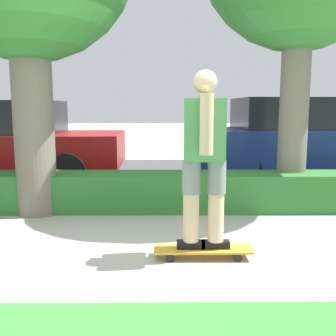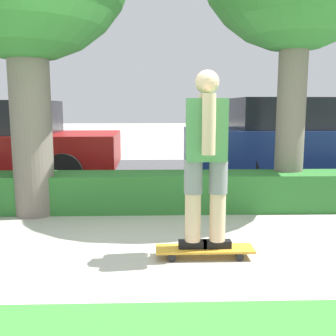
{
  "view_description": "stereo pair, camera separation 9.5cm",
  "coord_description": "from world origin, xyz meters",
  "px_view_note": "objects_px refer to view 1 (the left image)",
  "views": [
    {
      "loc": [
        0.17,
        -3.61,
        1.39
      ],
      "look_at": [
        0.21,
        0.6,
        0.73
      ],
      "focal_mm": 42.0,
      "sensor_mm": 36.0,
      "label": 1
    },
    {
      "loc": [
        0.08,
        -3.61,
        1.39
      ],
      "look_at": [
        0.21,
        0.6,
        0.73
      ],
      "focal_mm": 42.0,
      "sensor_mm": 36.0,
      "label": 2
    }
  ],
  "objects_px": {
    "skateboard": "(203,250)",
    "parked_car_middle": "(298,139)",
    "parked_car_front": "(4,141)",
    "skater_person": "(204,156)"
  },
  "relations": [
    {
      "from": "skateboard",
      "to": "parked_car_front",
      "type": "distance_m",
      "value": 5.02
    },
    {
      "from": "skateboard",
      "to": "parked_car_middle",
      "type": "distance_m",
      "value": 4.34
    },
    {
      "from": "skater_person",
      "to": "parked_car_front",
      "type": "height_order",
      "value": "skater_person"
    },
    {
      "from": "parked_car_middle",
      "to": "skater_person",
      "type": "bearing_deg",
      "value": -121.55
    },
    {
      "from": "skateboard",
      "to": "skater_person",
      "type": "height_order",
      "value": "skater_person"
    },
    {
      "from": "skater_person",
      "to": "parked_car_front",
      "type": "distance_m",
      "value": 4.98
    },
    {
      "from": "skateboard",
      "to": "parked_car_front",
      "type": "height_order",
      "value": "parked_car_front"
    },
    {
      "from": "skateboard",
      "to": "parked_car_middle",
      "type": "xyz_separation_m",
      "value": [
        2.11,
        3.72,
        0.73
      ]
    },
    {
      "from": "skater_person",
      "to": "skateboard",
      "type": "bearing_deg",
      "value": -7.13
    },
    {
      "from": "parked_car_front",
      "to": "parked_car_middle",
      "type": "distance_m",
      "value": 5.4
    }
  ]
}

